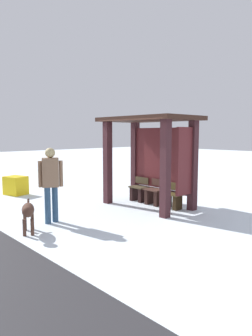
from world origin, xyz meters
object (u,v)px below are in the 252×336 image
object	(u,v)px
bus_shelter	(154,145)
grit_bin	(16,185)
bench_center_inside	(155,195)
dog	(28,212)
bench_right_inside	(173,199)
person_walking	(51,179)
bench_left_inside	(139,192)

from	to	relation	value
bus_shelter	grit_bin	distance (m)	5.17
bench_center_inside	grit_bin	distance (m)	4.95
dog	grit_bin	xyz separation A→B (m)	(-4.35, 1.61, -0.15)
bench_right_inside	person_walking	xyz separation A→B (m)	(-1.07, -3.22, 0.75)
dog	bench_left_inside	bearing A→B (deg)	99.63
bench_left_inside	bench_center_inside	bearing A→B (deg)	0.05
dog	bus_shelter	bearing A→B (deg)	88.93
bench_right_inside	dog	size ratio (longest dim) A/B	0.78
person_walking	bench_left_inside	bearing A→B (deg)	94.91
bus_shelter	bench_center_inside	bearing A→B (deg)	116.41
bus_shelter	dog	xyz separation A→B (m)	(-0.07, -3.84, -1.32)
bus_shelter	person_walking	xyz separation A→B (m)	(-0.47, -3.06, -0.76)
bench_left_inside	grit_bin	size ratio (longest dim) A/B	1.06
bench_right_inside	bench_left_inside	bearing A→B (deg)	-179.98
bench_left_inside	dog	size ratio (longest dim) A/B	0.81
bench_left_inside	dog	bearing A→B (deg)	-80.37
grit_bin	person_walking	bearing A→B (deg)	-11.91
bench_center_inside	person_walking	distance (m)	3.33
bus_shelter	bench_right_inside	size ratio (longest dim) A/B	3.89
bench_left_inside	bus_shelter	bearing A→B (deg)	-11.49
bench_left_inside	bench_center_inside	world-z (taller)	bench_center_inside
dog	grit_bin	world-z (taller)	dog
bench_left_inside	bench_right_inside	distance (m)	1.35
person_walking	grit_bin	xyz separation A→B (m)	(-3.95, 0.83, -0.72)
dog	bench_right_inside	bearing A→B (deg)	80.49
bus_shelter	dog	bearing A→B (deg)	-91.07
bus_shelter	person_walking	size ratio (longest dim) A/B	1.56
person_walking	grit_bin	bearing A→B (deg)	168.09
bus_shelter	bench_center_inside	size ratio (longest dim) A/B	3.72
bench_center_inside	bench_right_inside	distance (m)	0.67
bench_left_inside	grit_bin	world-z (taller)	bench_left_inside
bus_shelter	bench_left_inside	xyz separation A→B (m)	(-0.75, 0.15, -1.50)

